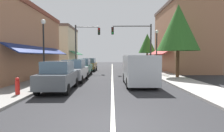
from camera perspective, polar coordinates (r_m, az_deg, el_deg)
name	(u,v)px	position (r m, az deg, el deg)	size (l,w,h in m)	color
ground_plane	(111,73)	(23.44, -0.19, -2.03)	(80.00, 80.00, 0.00)	#28282B
sidewalk_left	(67,72)	(24.06, -13.41, -1.83)	(2.60, 56.00, 0.12)	gray
sidewalk_right	(156,72)	(24.07, 13.03, -1.83)	(2.60, 56.00, 0.12)	#A39E99
lane_center_stripe	(111,73)	(23.44, -0.19, -2.02)	(0.14, 52.00, 0.01)	silver
storefront_left_block	(15,43)	(19.47, -27.17, 6.27)	(5.30, 14.20, 6.56)	#9E6B4C
storefront_right_block	(182,39)	(27.14, 20.28, 7.65)	(6.53, 10.20, 8.68)	#9E6B4C
storefront_far_left	(58,47)	(34.66, -15.95, 5.37)	(6.44, 8.20, 7.08)	beige
parked_car_nearest_left	(58,76)	(11.69, -16.06, -2.97)	(1.86, 4.14, 1.77)	#4C5156
parked_car_second_left	(74,71)	(15.77, -11.49, -1.37)	(1.82, 4.12, 1.77)	#B7BABF
parked_car_third_left	(81,67)	(20.55, -9.19, -0.33)	(1.81, 4.11, 1.77)	#0F4C33
parked_car_far_left	(89,65)	(26.54, -7.04, 0.45)	(1.86, 4.14, 1.77)	brown
van_in_lane	(138,69)	(13.63, 7.76, -0.90)	(2.03, 5.19, 2.12)	#B2B7BC
traffic_signal_mast_arm	(137,40)	(23.89, 7.43, 7.85)	(5.00, 0.50, 6.01)	#333333
traffic_signal_left_corner	(83,41)	(25.32, -8.83, 7.45)	(3.32, 0.50, 6.12)	#333333
street_lamp_left_near	(43,40)	(15.03, -20.16, 7.23)	(0.36, 0.36, 4.78)	black
street_lamp_right_mid	(156,45)	(21.15, 13.02, 6.23)	(0.36, 0.36, 4.88)	black
tree_right_near	(177,28)	(18.74, 19.05, 10.80)	(3.84, 3.84, 6.78)	#4C331E
tree_right_far	(146,43)	(33.40, 10.30, 6.69)	(3.01, 3.01, 5.90)	#4C331E
fire_hydrant	(16,86)	(10.80, -26.82, -5.42)	(0.22, 0.22, 0.87)	red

